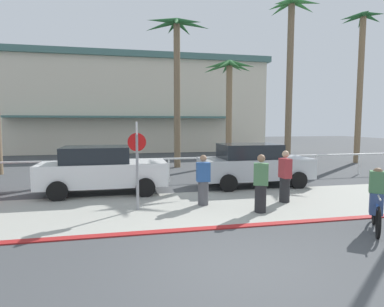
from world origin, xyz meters
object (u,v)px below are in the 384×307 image
object	(u,v)px
pedestrian_1	(285,179)
pedestrian_0	(261,186)
pedestrian_2	(203,182)
palm_tree_4	(290,48)
car_white_1	(102,169)
stop_sign_bike_lane	(137,153)
palm_tree_3	(229,84)
cyclist_blue_0	(377,200)
palm_tree_2	(177,58)
car_silver_2	(253,164)
palm_tree_5	(361,59)

from	to	relation	value
pedestrian_1	pedestrian_0	bearing A→B (deg)	-143.21
pedestrian_0	pedestrian_2	bearing A→B (deg)	140.90
palm_tree_4	car_white_1	xyz separation A→B (m)	(-10.00, -5.08, -5.85)
stop_sign_bike_lane	palm_tree_4	xyz separation A→B (m)	(8.86, 7.62, 5.05)
palm_tree_3	pedestrian_0	xyz separation A→B (m)	(-2.46, -10.17, -4.03)
cyclist_blue_0	pedestrian_1	size ratio (longest dim) A/B	0.90
palm_tree_3	pedestrian_2	xyz separation A→B (m)	(-3.84, -9.05, -4.08)
pedestrian_0	pedestrian_1	xyz separation A→B (m)	(1.23, 0.92, 0.00)
palm_tree_3	car_white_1	size ratio (longest dim) A/B	1.41
palm_tree_2	car_silver_2	distance (m)	8.26
pedestrian_1	pedestrian_2	distance (m)	2.62
palm_tree_2	palm_tree_3	distance (m)	3.50
palm_tree_5	pedestrian_1	world-z (taller)	palm_tree_5
palm_tree_5	cyclist_blue_0	world-z (taller)	palm_tree_5
palm_tree_5	cyclist_blue_0	size ratio (longest dim) A/B	6.19
palm_tree_2	pedestrian_0	world-z (taller)	palm_tree_2
palm_tree_2	pedestrian_0	size ratio (longest dim) A/B	4.99
palm_tree_2	cyclist_blue_0	size ratio (longest dim) A/B	5.50
palm_tree_4	palm_tree_5	xyz separation A→B (m)	(5.22, 0.80, -0.24)
palm_tree_4	cyclist_blue_0	world-z (taller)	palm_tree_4
car_white_1	cyclist_blue_0	xyz separation A→B (m)	(6.61, -5.38, -0.18)
palm_tree_3	pedestrian_0	distance (m)	11.21
cyclist_blue_0	palm_tree_5	bearing A→B (deg)	52.61
car_white_1	pedestrian_1	world-z (taller)	car_white_1
palm_tree_3	palm_tree_5	xyz separation A→B (m)	(8.26, -0.77, 1.69)
stop_sign_bike_lane	palm_tree_4	world-z (taller)	palm_tree_4
palm_tree_5	pedestrian_1	size ratio (longest dim) A/B	5.60
stop_sign_bike_lane	palm_tree_5	distance (m)	17.10
palm_tree_5	palm_tree_2	bearing A→B (deg)	178.44
palm_tree_5	pedestrian_2	size ratio (longest dim) A/B	5.95
stop_sign_bike_lane	palm_tree_3	world-z (taller)	palm_tree_3
stop_sign_bike_lane	pedestrian_0	distance (m)	3.62
palm_tree_4	pedestrian_0	bearing A→B (deg)	-122.61
palm_tree_4	cyclist_blue_0	size ratio (longest dim) A/B	6.27
palm_tree_4	pedestrian_2	size ratio (longest dim) A/B	6.02
palm_tree_5	cyclist_blue_0	xyz separation A→B (m)	(-8.61, -11.27, -5.79)
palm_tree_4	palm_tree_5	distance (m)	5.29
pedestrian_0	palm_tree_4	bearing A→B (deg)	57.39
palm_tree_3	pedestrian_1	world-z (taller)	palm_tree_3
stop_sign_bike_lane	palm_tree_5	size ratio (longest dim) A/B	0.28
stop_sign_bike_lane	cyclist_blue_0	size ratio (longest dim) A/B	1.71
palm_tree_3	car_silver_2	distance (m)	7.66
palm_tree_5	pedestrian_0	bearing A→B (deg)	-138.76
cyclist_blue_0	stop_sign_bike_lane	bearing A→B (deg)	152.54
palm_tree_4	car_silver_2	bearing A→B (deg)	-130.27
palm_tree_5	pedestrian_2	distance (m)	15.75
palm_tree_2	pedestrian_2	xyz separation A→B (m)	(-0.63, -8.59, -5.41)
cyclist_blue_0	pedestrian_2	xyz separation A→B (m)	(-3.49, 2.99, 0.02)
stop_sign_bike_lane	pedestrian_2	xyz separation A→B (m)	(1.99, 0.15, -0.96)
palm_tree_5	cyclist_blue_0	distance (m)	15.32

